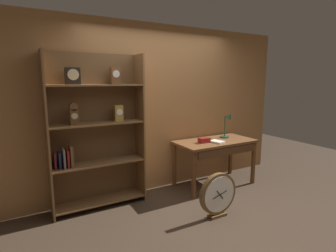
{
  "coord_description": "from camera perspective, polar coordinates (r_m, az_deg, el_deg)",
  "views": [
    {
      "loc": [
        -1.94,
        -2.37,
        1.76
      ],
      "look_at": [
        -0.16,
        0.78,
        1.12
      ],
      "focal_mm": 28.41,
      "sensor_mm": 36.0,
      "label": 1
    }
  ],
  "objects": [
    {
      "name": "open_repair_manual",
      "position": [
        4.34,
        10.47,
        -3.31
      ],
      "size": [
        0.21,
        0.25,
        0.02
      ],
      "primitive_type": "cube",
      "rotation": [
        0.0,
        0.0,
        0.25
      ],
      "color": "silver",
      "rests_on": "workbench"
    },
    {
      "name": "back_wood_panel",
      "position": [
        4.24,
        -2.05,
        3.7
      ],
      "size": [
        4.8,
        0.05,
        2.6
      ],
      "primitive_type": "cube",
      "color": "#9E6B3D",
      "rests_on": "ground"
    },
    {
      "name": "round_clock_large",
      "position": [
        3.58,
        10.67,
        -14.31
      ],
      "size": [
        0.55,
        0.11,
        0.59
      ],
      "color": "brown",
      "rests_on": "ground"
    },
    {
      "name": "desk_lamp",
      "position": [
        4.68,
        12.69,
        0.52
      ],
      "size": [
        0.2,
        0.2,
        0.44
      ],
      "color": "#1E472D",
      "rests_on": "workbench"
    },
    {
      "name": "ground_plane",
      "position": [
        3.54,
        9.06,
        -20.04
      ],
      "size": [
        10.0,
        10.0,
        0.0
      ],
      "primitive_type": "plane",
      "color": "#3D2D21"
    },
    {
      "name": "toolbox_small",
      "position": [
        4.29,
        7.75,
        -3.03
      ],
      "size": [
        0.17,
        0.11,
        0.08
      ],
      "primitive_type": "cube",
      "color": "maroon",
      "rests_on": "workbench"
    },
    {
      "name": "workbench",
      "position": [
        4.46,
        10.25,
        -4.25
      ],
      "size": [
        1.33,
        0.66,
        0.77
      ],
      "color": "brown",
      "rests_on": "ground"
    },
    {
      "name": "bookshelf",
      "position": [
        3.73,
        -15.38,
        -1.46
      ],
      "size": [
        1.27,
        0.34,
        2.11
      ],
      "color": "brown",
      "rests_on": "ground"
    }
  ]
}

